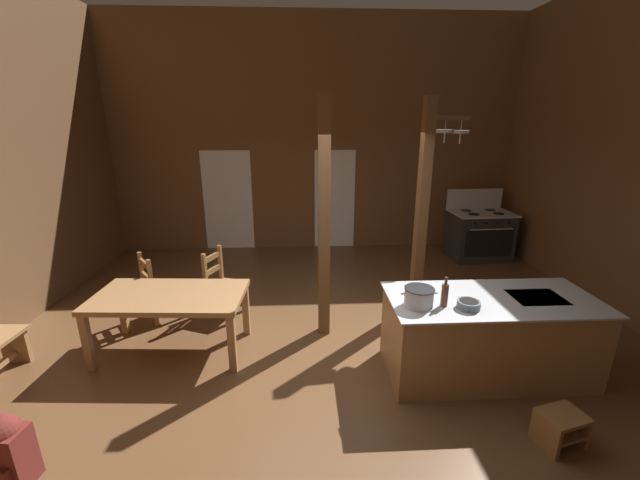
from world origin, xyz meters
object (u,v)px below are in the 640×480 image
at_px(ladderback_chair_near_window, 223,284).
at_px(backpack, 5,449).
at_px(bottle_tall_on_counter, 445,295).
at_px(stove_range, 479,234).
at_px(dining_table, 170,301).
at_px(mixing_bowl_on_counter, 469,305).
at_px(ladderback_chair_by_post, 159,288).
at_px(step_stool, 561,426).
at_px(kitchen_island, 487,336).
at_px(stockpot_on_counter, 419,297).

bearing_deg(ladderback_chair_near_window, backpack, -113.07).
bearing_deg(bottle_tall_on_counter, backpack, -164.64).
relative_size(stove_range, ladderback_chair_near_window, 1.39).
xyz_separation_m(dining_table, ladderback_chair_near_window, (0.42, 0.90, -0.20)).
bearing_deg(dining_table, mixing_bowl_on_counter, -14.38).
height_order(dining_table, backpack, dining_table).
height_order(dining_table, ladderback_chair_by_post, ladderback_chair_by_post).
bearing_deg(dining_table, ladderback_chair_near_window, 64.82).
bearing_deg(stove_range, step_stool, -106.11).
bearing_deg(dining_table, bottle_tall_on_counter, -14.29).
relative_size(kitchen_island, dining_table, 1.23).
distance_m(step_stool, ladderback_chair_by_post, 4.80).
bearing_deg(stockpot_on_counter, ladderback_chair_by_post, 153.43).
bearing_deg(dining_table, kitchen_island, -9.68).
distance_m(ladderback_chair_near_window, backpack, 2.88).
relative_size(dining_table, mixing_bowl_on_counter, 7.88).
bearing_deg(bottle_tall_on_counter, step_stool, -47.66).
bearing_deg(kitchen_island, mixing_bowl_on_counter, -148.93).
bearing_deg(backpack, bottle_tall_on_counter, 15.36).
distance_m(stockpot_on_counter, mixing_bowl_on_counter, 0.48).
height_order(kitchen_island, step_stool, kitchen_island).
relative_size(ladderback_chair_near_window, stockpot_on_counter, 2.61).
relative_size(stockpot_on_counter, mixing_bowl_on_counter, 1.64).
bearing_deg(backpack, stove_range, 39.59).
bearing_deg(ladderback_chair_by_post, dining_table, -62.52).
bearing_deg(stockpot_on_counter, dining_table, 164.68).
xyz_separation_m(step_stool, ladderback_chair_by_post, (-4.13, 2.42, 0.27)).
height_order(dining_table, mixing_bowl_on_counter, mixing_bowl_on_counter).
bearing_deg(ladderback_chair_by_post, backpack, -96.17).
bearing_deg(ladderback_chair_near_window, step_stool, -37.29).
relative_size(ladderback_chair_by_post, stockpot_on_counter, 2.61).
height_order(ladderback_chair_near_window, backpack, ladderback_chair_near_window).
height_order(kitchen_island, stove_range, stove_range).
distance_m(kitchen_island, bottle_tall_on_counter, 0.82).
relative_size(dining_table, stockpot_on_counter, 4.82).
bearing_deg(kitchen_island, stockpot_on_counter, -170.63).
distance_m(ladderback_chair_by_post, bottle_tall_on_counter, 3.75).
bearing_deg(kitchen_island, backpack, -164.75).
height_order(ladderback_chair_by_post, mixing_bowl_on_counter, mixing_bowl_on_counter).
xyz_separation_m(step_stool, mixing_bowl_on_counter, (-0.55, 0.79, 0.76)).
relative_size(dining_table, ladderback_chair_by_post, 1.85).
distance_m(dining_table, bottle_tall_on_counter, 3.05).
xyz_separation_m(stockpot_on_counter, bottle_tall_on_counter, (0.25, -0.01, 0.03)).
bearing_deg(step_stool, kitchen_island, 101.48).
bearing_deg(bottle_tall_on_counter, ladderback_chair_by_post, 154.99).
relative_size(step_stool, dining_table, 0.24).
bearing_deg(bottle_tall_on_counter, ladderback_chair_near_window, 146.67).
relative_size(dining_table, backpack, 2.94).
distance_m(mixing_bowl_on_counter, bottle_tall_on_counter, 0.25).
bearing_deg(backpack, step_stool, 1.89).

